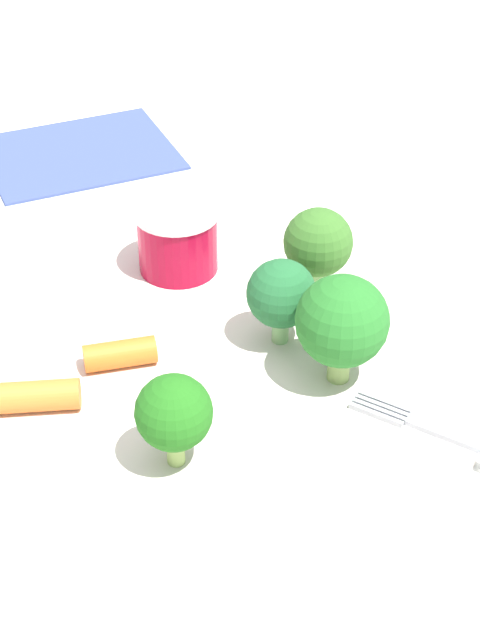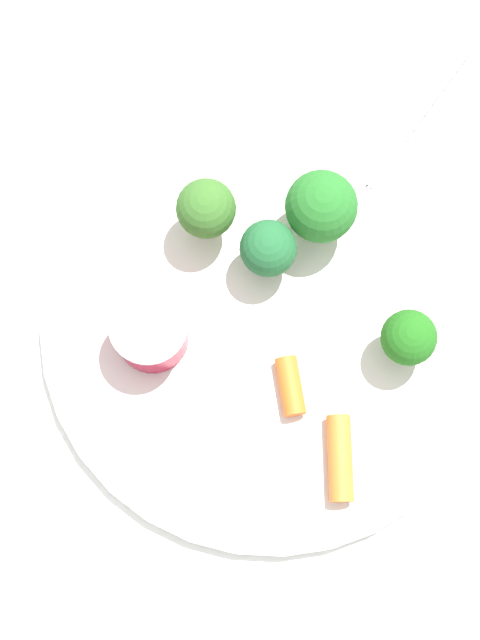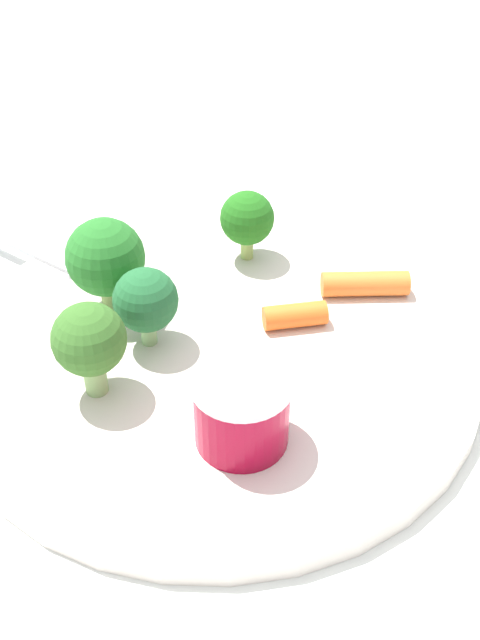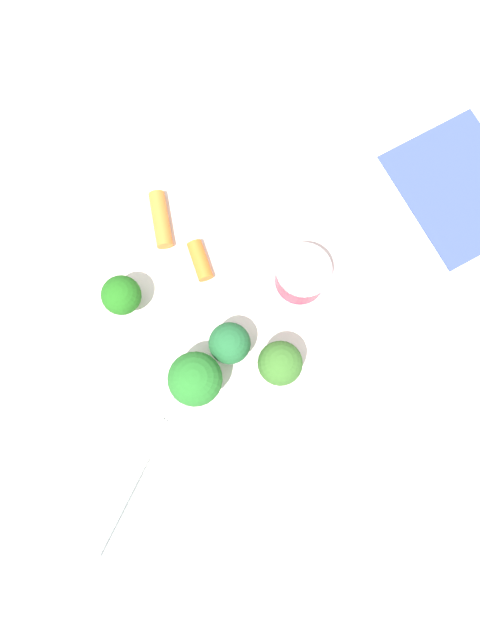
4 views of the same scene
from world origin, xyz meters
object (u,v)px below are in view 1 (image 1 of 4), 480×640
(plate, at_px, (208,355))
(napkin, at_px, (79,152))
(sauce_cup, at_px, (178,239))
(broccoli_floret_2, at_px, (174,414))
(broccoli_floret_1, at_px, (318,244))
(broccoli_floret_3, at_px, (342,322))
(broccoli_floret_0, at_px, (282,296))
(carrot_stick_1, at_px, (120,354))
(carrot_stick_0, at_px, (24,397))

(plate, bearing_deg, napkin, 105.22)
(sauce_cup, relative_size, broccoli_floret_2, 1.02)
(broccoli_floret_1, height_order, broccoli_floret_3, broccoli_floret_3)
(broccoli_floret_2, bearing_deg, napkin, 97.82)
(broccoli_floret_0, bearing_deg, broccoli_floret_3, -54.23)
(sauce_cup, bearing_deg, broccoli_floret_2, -94.88)
(plate, height_order, carrot_stick_1, carrot_stick_1)
(broccoli_floret_2, distance_m, carrot_stick_0, 0.09)
(sauce_cup, relative_size, broccoli_floret_3, 0.82)
(napkin, bearing_deg, carrot_stick_0, -94.59)
(sauce_cup, height_order, broccoli_floret_0, broccoli_floret_0)
(sauce_cup, xyz_separation_m, napkin, (-0.06, 0.18, -0.03))
(broccoli_floret_2, xyz_separation_m, napkin, (-0.05, 0.34, -0.04))
(plate, xyz_separation_m, carrot_stick_1, (-0.05, -0.01, 0.01))
(broccoli_floret_3, bearing_deg, broccoli_floret_0, 125.77)
(broccoli_floret_3, bearing_deg, napkin, 114.55)
(broccoli_floret_2, height_order, napkin, broccoli_floret_2)
(broccoli_floret_3, relative_size, napkin, 0.44)
(plate, height_order, broccoli_floret_1, broccoli_floret_1)
(broccoli_floret_3, height_order, carrot_stick_0, broccoli_floret_3)
(carrot_stick_1, xyz_separation_m, napkin, (-0.02, 0.26, -0.02))
(sauce_cup, xyz_separation_m, broccoli_floret_2, (-0.01, -0.16, 0.01))
(broccoli_floret_0, bearing_deg, carrot_stick_1, -174.04)
(broccoli_floret_1, distance_m, napkin, 0.26)
(sauce_cup, relative_size, broccoli_floret_0, 1.00)
(broccoli_floret_0, height_order, broccoli_floret_3, broccoli_floret_3)
(broccoli_floret_0, relative_size, carrot_stick_0, 0.91)
(broccoli_floret_0, distance_m, broccoli_floret_2, 0.10)
(sauce_cup, relative_size, carrot_stick_0, 0.91)
(broccoli_floret_3, distance_m, carrot_stick_1, 0.11)
(sauce_cup, height_order, carrot_stick_0, sauce_cup)
(sauce_cup, xyz_separation_m, broccoli_floret_1, (0.07, -0.04, 0.01))
(sauce_cup, bearing_deg, broccoli_floret_3, -57.02)
(carrot_stick_0, relative_size, carrot_stick_1, 1.44)
(carrot_stick_1, bearing_deg, broccoli_floret_0, 5.96)
(plate, distance_m, broccoli_floret_2, 0.09)
(carrot_stick_0, bearing_deg, carrot_stick_1, 30.84)
(carrot_stick_0, xyz_separation_m, carrot_stick_1, (0.05, 0.03, -0.00))
(broccoli_floret_0, bearing_deg, napkin, 112.90)
(sauce_cup, xyz_separation_m, broccoli_floret_3, (0.07, -0.11, 0.02))
(plate, xyz_separation_m, broccoli_floret_1, (0.07, 0.04, 0.04))
(broccoli_floret_1, relative_size, broccoli_floret_3, 0.92)
(broccoli_floret_2, bearing_deg, carrot_stick_1, 107.49)
(broccoli_floret_3, bearing_deg, carrot_stick_0, -178.77)
(plate, relative_size, sauce_cup, 6.18)
(broccoli_floret_2, distance_m, carrot_stick_1, 0.08)
(broccoli_floret_3, xyz_separation_m, carrot_stick_0, (-0.16, -0.00, -0.03))
(broccoli_floret_1, bearing_deg, carrot_stick_0, -154.31)
(sauce_cup, distance_m, broccoli_floret_0, 0.09)
(broccoli_floret_0, height_order, napkin, broccoli_floret_0)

